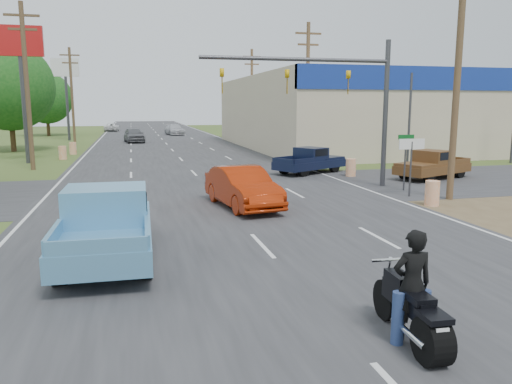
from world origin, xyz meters
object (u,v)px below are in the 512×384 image
object	(u,v)px
red_convertible	(243,188)
brown_pickup	(432,165)
motorcycle	(413,314)
distant_car_silver	(175,130)
rider	(412,290)
navy_pickup	(311,160)
distant_car_grey	(134,135)
distant_car_white	(112,127)
blue_pickup	(107,222)

from	to	relation	value
red_convertible	brown_pickup	world-z (taller)	red_convertible
red_convertible	motorcycle	xyz separation A→B (m)	(0.26, -11.80, -0.24)
brown_pickup	distant_car_silver	distance (m)	46.87
red_convertible	distant_car_silver	distance (m)	50.90
rider	navy_pickup	size ratio (longest dim) A/B	0.38
distant_car_grey	motorcycle	bearing A→B (deg)	-91.91
navy_pickup	motorcycle	bearing A→B (deg)	-44.13
motorcycle	brown_pickup	xyz separation A→B (m)	(11.33, 16.89, 0.24)
distant_car_white	blue_pickup	bearing A→B (deg)	96.10
motorcycle	navy_pickup	size ratio (longest dim) A/B	0.50
distant_car_grey	navy_pickup	bearing A→B (deg)	-77.45
rider	distant_car_silver	distance (m)	62.62
blue_pickup	rider	bearing A→B (deg)	-49.32
navy_pickup	distant_car_white	size ratio (longest dim) A/B	1.09
red_convertible	motorcycle	distance (m)	11.81
brown_pickup	distant_car_white	bearing A→B (deg)	-5.63
red_convertible	distant_car_white	xyz separation A→B (m)	(-7.14, 63.44, -0.16)
red_convertible	distant_car_silver	size ratio (longest dim) A/B	0.96
motorcycle	distant_car_white	size ratio (longest dim) A/B	0.54
red_convertible	rider	size ratio (longest dim) A/B	2.57
brown_pickup	rider	bearing A→B (deg)	122.60
motorcycle	distant_car_silver	size ratio (longest dim) A/B	0.49
distant_car_silver	distant_car_white	size ratio (longest dim) A/B	1.11
red_convertible	distant_car_white	bearing A→B (deg)	87.58
distant_car_silver	red_convertible	bearing A→B (deg)	-100.53
navy_pickup	distant_car_grey	world-z (taller)	distant_car_grey
blue_pickup	navy_pickup	size ratio (longest dim) A/B	1.17
navy_pickup	brown_pickup	world-z (taller)	brown_pickup
navy_pickup	rider	bearing A→B (deg)	-44.18
red_convertible	distant_car_white	size ratio (longest dim) A/B	1.06
distant_car_silver	brown_pickup	bearing A→B (deg)	-86.42
distant_car_white	distant_car_grey	bearing A→B (deg)	101.25
blue_pickup	distant_car_silver	size ratio (longest dim) A/B	1.15
red_convertible	blue_pickup	distance (m)	7.36
motorcycle	distant_car_grey	bearing A→B (deg)	98.08
rider	distant_car_silver	size ratio (longest dim) A/B	0.37
motorcycle	blue_pickup	world-z (taller)	blue_pickup
blue_pickup	distant_car_white	world-z (taller)	blue_pickup
brown_pickup	navy_pickup	bearing A→B (deg)	32.06
rider	distant_car_silver	bearing A→B (deg)	-87.96
distant_car_silver	distant_car_white	xyz separation A→B (m)	(-8.73, 12.57, -0.10)
rider	distant_car_white	world-z (taller)	rider
navy_pickup	distant_car_silver	bearing A→B (deg)	157.63
distant_car_silver	distant_car_grey	bearing A→B (deg)	-120.80
red_convertible	distant_car_white	distance (m)	63.84
blue_pickup	brown_pickup	world-z (taller)	blue_pickup
motorcycle	rider	distance (m)	0.39
red_convertible	distant_car_white	world-z (taller)	red_convertible
red_convertible	distant_car_silver	xyz separation A→B (m)	(1.59, 50.88, -0.06)
navy_pickup	brown_pickup	distance (m)	6.71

